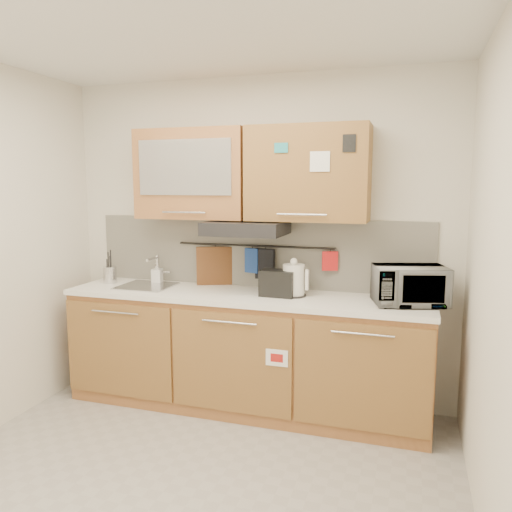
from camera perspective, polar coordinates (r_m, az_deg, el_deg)
The scene contains 20 objects.
floor at distance 3.18m, azimuth -9.01°, elevation -25.34°, with size 3.20×3.20×0.00m, color #9E9993.
ceiling at distance 2.79m, azimuth -10.34°, elevation 25.78°, with size 3.20×3.20×0.00m, color white.
wall_back at distance 4.07m, azimuth -0.01°, elevation 1.82°, with size 3.20×3.20×0.00m, color silver.
wall_right at distance 2.43m, azimuth 26.28°, elevation -3.38°, with size 3.00×3.00×0.00m, color silver.
base_cabinet at distance 3.99m, azimuth -1.36°, elevation -11.54°, with size 2.80×0.64×0.88m.
countertop at distance 3.85m, azimuth -1.40°, elevation -4.60°, with size 2.82×0.62×0.04m, color white.
backsplash at distance 4.07m, azimuth -0.06°, elevation 0.41°, with size 2.80×0.02×0.56m, color silver.
upper_cabinets at distance 3.88m, azimuth -0.88°, elevation 9.35°, with size 1.82×0.37×0.70m.
range_hood at distance 3.82m, azimuth -1.14°, elevation 3.21°, with size 0.60×0.46×0.10m, color black.
sink at distance 4.20m, azimuth -12.36°, elevation -3.35°, with size 0.42×0.40×0.26m.
utensil_rail at distance 4.03m, azimuth -0.22°, elevation 1.18°, with size 0.02×0.02×1.30m, color black.
utensil_crock at distance 4.42m, azimuth -16.34°, elevation -2.03°, with size 0.15×0.15×0.28m.
kettle at distance 3.75m, azimuth 4.34°, elevation -2.86°, with size 0.21×0.19×0.29m.
toaster at distance 3.74m, azimuth 2.53°, elevation -3.09°, with size 0.27×0.17×0.20m.
microwave at distance 3.64m, azimuth 17.15°, elevation -3.24°, with size 0.49×0.33×0.27m, color #999999.
soap_bottle at distance 4.31m, azimuth -11.24°, elevation -1.88°, with size 0.08×0.08×0.18m, color #999999.
cutting_board at distance 4.16m, azimuth -4.73°, elevation -1.51°, with size 0.30×0.02×0.37m, color brown.
oven_mitt at distance 4.04m, azimuth -0.48°, elevation -0.52°, with size 0.12×0.03×0.20m, color navy.
dark_pouch at distance 4.01m, azimuth 1.02°, elevation -0.91°, with size 0.15×0.04×0.24m, color black.
pot_holder at distance 3.89m, azimuth 8.45°, elevation -0.57°, with size 0.12×0.02×0.15m, color red.
Camera 1 is at (1.21, -2.36, 1.75)m, focal length 35.00 mm.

